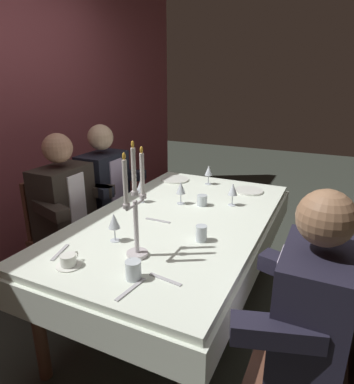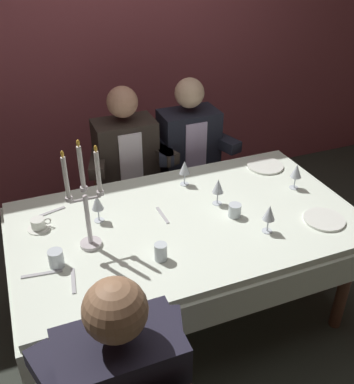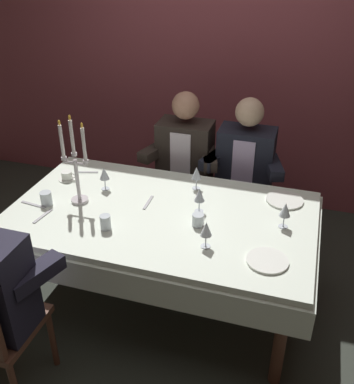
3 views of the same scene
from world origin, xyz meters
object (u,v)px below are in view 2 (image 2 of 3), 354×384
at_px(candelabra, 86,205).
at_px(wine_glass_1, 97,203).
at_px(water_tumbler_0, 161,252).
at_px(dinner_plate_0, 324,219).
at_px(water_tumbler_1, 56,259).
at_px(water_tumbler_2, 235,210).
at_px(dinner_plate_1, 265,166).
at_px(wine_glass_3, 218,187).
at_px(wine_glass_4, 296,172).
at_px(coffee_cup_0, 39,225).
at_px(seated_diner_2, 188,145).
at_px(wine_glass_2, 269,214).
at_px(seated_diner_1, 126,156).
at_px(dining_table, 187,236).
at_px(wine_glass_0, 185,168).

bearing_deg(candelabra, wine_glass_1, 65.99).
relative_size(wine_glass_1, water_tumbler_0, 1.80).
bearing_deg(wine_glass_1, dinner_plate_0, -21.74).
xyz_separation_m(water_tumbler_1, water_tumbler_2, (0.99, 0.06, -0.01)).
height_order(dinner_plate_0, dinner_plate_1, same).
height_order(dinner_plate_0, wine_glass_1, wine_glass_1).
distance_m(dinner_plate_1, wine_glass_3, 0.59).
bearing_deg(wine_glass_4, coffee_cup_0, 174.37).
relative_size(dinner_plate_0, seated_diner_2, 0.18).
distance_m(wine_glass_4, water_tumbler_0, 1.06).
relative_size(wine_glass_1, water_tumbler_1, 1.84).
height_order(wine_glass_4, water_tumbler_2, wine_glass_4).
height_order(dinner_plate_1, wine_glass_1, wine_glass_1).
distance_m(wine_glass_2, coffee_cup_0, 1.23).
bearing_deg(seated_diner_2, wine_glass_2, -91.49).
relative_size(dinner_plate_1, wine_glass_1, 1.48).
height_order(candelabra, wine_glass_2, candelabra).
distance_m(wine_glass_3, seated_diner_1, 0.88).
bearing_deg(candelabra, wine_glass_2, -14.35).
height_order(dinner_plate_0, water_tumbler_2, water_tumbler_2).
height_order(dining_table, seated_diner_1, seated_diner_1).
height_order(wine_glass_4, seated_diner_2, seated_diner_2).
xyz_separation_m(wine_glass_0, wine_glass_3, (0.09, -0.28, 0.00)).
distance_m(water_tumbler_2, seated_diner_1, 1.02).
bearing_deg(seated_diner_1, wine_glass_1, -116.59).
relative_size(wine_glass_1, seated_diner_2, 0.13).
xyz_separation_m(wine_glass_4, seated_diner_1, (-0.85, 0.82, -0.12)).
distance_m(wine_glass_3, water_tumbler_0, 0.59).
bearing_deg(dinner_plate_0, seated_diner_1, 124.13).
height_order(wine_glass_1, wine_glass_3, same).
bearing_deg(dinner_plate_1, wine_glass_0, -178.84).
xyz_separation_m(candelabra, water_tumbler_1, (-0.19, -0.10, -0.20)).
bearing_deg(coffee_cup_0, wine_glass_3, -7.61).
distance_m(wine_glass_0, coffee_cup_0, 0.92).
relative_size(dining_table, wine_glass_4, 11.83).
bearing_deg(seated_diner_2, wine_glass_4, -66.11).
distance_m(water_tumbler_2, seated_diner_2, 0.97).
relative_size(water_tumbler_0, water_tumbler_2, 1.19).
xyz_separation_m(wine_glass_1, water_tumbler_0, (0.21, -0.43, -0.07)).
distance_m(wine_glass_0, wine_glass_4, 0.68).
xyz_separation_m(wine_glass_2, coffee_cup_0, (-1.13, 0.48, -0.09)).
xyz_separation_m(dinner_plate_0, coffee_cup_0, (-1.48, 0.51, 0.02)).
distance_m(wine_glass_2, wine_glass_3, 0.37).
bearing_deg(water_tumbler_1, seated_diner_1, 57.95).
height_order(dinner_plate_0, coffee_cup_0, coffee_cup_0).
distance_m(wine_glass_4, seated_diner_1, 1.19).
relative_size(coffee_cup_0, seated_diner_2, 0.11).
height_order(wine_glass_4, water_tumbler_0, wine_glass_4).
distance_m(wine_glass_1, water_tumbler_0, 0.49).
bearing_deg(coffee_cup_0, water_tumbler_1, -82.84).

